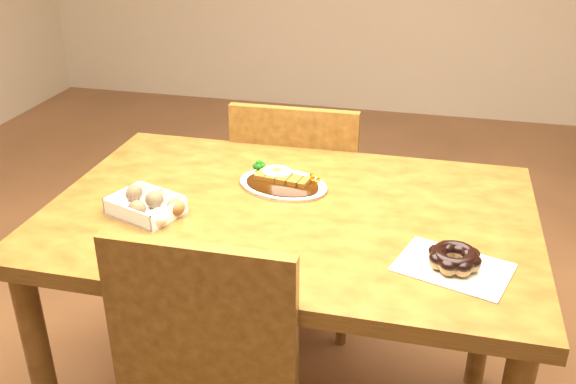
% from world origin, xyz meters
% --- Properties ---
extents(table, '(1.20, 0.80, 0.75)m').
position_xyz_m(table, '(0.00, 0.00, 0.65)').
color(table, '#4C2B0F').
rests_on(table, ground).
extents(chair_far, '(0.43, 0.43, 0.87)m').
position_xyz_m(chair_far, '(-0.09, 0.53, 0.48)').
color(chair_far, '#4C2B0F').
rests_on(chair_far, ground).
extents(katsu_curry_plate, '(0.27, 0.22, 0.05)m').
position_xyz_m(katsu_curry_plate, '(-0.05, 0.12, 0.76)').
color(katsu_curry_plate, white).
rests_on(katsu_curry_plate, table).
extents(donut_box, '(0.20, 0.17, 0.05)m').
position_xyz_m(donut_box, '(-0.34, -0.11, 0.77)').
color(donut_box, white).
rests_on(donut_box, table).
extents(pon_de_ring, '(0.27, 0.22, 0.04)m').
position_xyz_m(pon_de_ring, '(0.40, -0.18, 0.77)').
color(pon_de_ring, silver).
rests_on(pon_de_ring, table).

